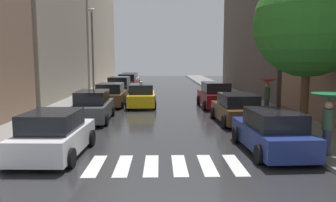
# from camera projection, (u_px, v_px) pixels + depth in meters

# --- Properties ---
(ground_plane) EXTENTS (28.00, 72.00, 0.04)m
(ground_plane) POSITION_uv_depth(u_px,v_px,m) (162.00, 96.00, 31.04)
(ground_plane) COLOR #28282A
(sidewalk_left) EXTENTS (3.00, 72.00, 0.15)m
(sidewalk_left) POSITION_uv_depth(u_px,v_px,m) (92.00, 95.00, 30.87)
(sidewalk_left) COLOR gray
(sidewalk_left) RESTS_ON ground
(sidewalk_right) EXTENTS (3.00, 72.00, 0.15)m
(sidewalk_right) POSITION_uv_depth(u_px,v_px,m) (231.00, 94.00, 31.18)
(sidewalk_right) COLOR gray
(sidewalk_right) RESTS_ON ground
(crosswalk_stripes) EXTENTS (4.95, 2.20, 0.01)m
(crosswalk_stripes) POSITION_uv_depth(u_px,v_px,m) (165.00, 165.00, 10.64)
(crosswalk_stripes) COLOR silver
(crosswalk_stripes) RESTS_ON ground
(building_left_mid) EXTENTS (6.00, 14.46, 14.33)m
(building_left_mid) POSITION_uv_depth(u_px,v_px,m) (32.00, 14.00, 28.01)
(building_left_mid) COLOR #9E9384
(building_left_mid) RESTS_ON ground
(parked_car_left_nearest) EXTENTS (2.22, 4.10, 1.61)m
(parked_car_left_nearest) POSITION_uv_depth(u_px,v_px,m) (54.00, 135.00, 11.57)
(parked_car_left_nearest) COLOR silver
(parked_car_left_nearest) RESTS_ON ground
(parked_car_left_second) EXTENTS (2.08, 4.48, 1.68)m
(parked_car_left_second) POSITION_uv_depth(u_px,v_px,m) (93.00, 107.00, 18.22)
(parked_car_left_second) COLOR #474C51
(parked_car_left_second) RESTS_ON ground
(parked_car_left_third) EXTENTS (2.18, 4.29, 1.66)m
(parked_car_left_third) POSITION_uv_depth(u_px,v_px,m) (111.00, 95.00, 24.03)
(parked_car_left_third) COLOR brown
(parked_car_left_third) RESTS_ON ground
(parked_car_left_fourth) EXTENTS (2.26, 4.73, 1.78)m
(parked_car_left_fourth) POSITION_uv_depth(u_px,v_px,m) (120.00, 87.00, 30.60)
(parked_car_left_fourth) COLOR black
(parked_car_left_fourth) RESTS_ON ground
(parked_car_left_fifth) EXTENTS (2.20, 4.28, 1.79)m
(parked_car_left_fifth) POSITION_uv_depth(u_px,v_px,m) (128.00, 83.00, 36.20)
(parked_car_left_fifth) COLOR maroon
(parked_car_left_fifth) RESTS_ON ground
(parked_car_left_sixth) EXTENTS (2.24, 4.42, 1.66)m
(parked_car_left_sixth) POSITION_uv_depth(u_px,v_px,m) (130.00, 79.00, 42.84)
(parked_car_left_sixth) COLOR #B2B7BF
(parked_car_left_sixth) RESTS_ON ground
(parked_car_right_nearest) EXTENTS (2.16, 4.34, 1.57)m
(parked_car_right_nearest) POSITION_uv_depth(u_px,v_px,m) (272.00, 132.00, 12.08)
(parked_car_right_nearest) COLOR navy
(parked_car_right_nearest) RESTS_ON ground
(parked_car_right_second) EXTENTS (2.31, 4.29, 1.56)m
(parked_car_right_second) POSITION_uv_depth(u_px,v_px,m) (237.00, 109.00, 17.68)
(parked_car_right_second) COLOR brown
(parked_car_right_second) RESTS_ON ground
(parked_car_right_third) EXTENTS (2.19, 4.57, 1.78)m
(parked_car_right_third) POSITION_uv_depth(u_px,v_px,m) (215.00, 95.00, 23.44)
(parked_car_right_third) COLOR maroon
(parked_car_right_third) RESTS_ON ground
(taxi_midroad) EXTENTS (2.18, 4.53, 1.81)m
(taxi_midroad) POSITION_uv_depth(u_px,v_px,m) (141.00, 96.00, 23.76)
(taxi_midroad) COLOR yellow
(taxi_midroad) RESTS_ON ground
(pedestrian_near_tree) EXTENTS (1.12, 1.12, 2.07)m
(pedestrian_near_tree) POSITION_uv_depth(u_px,v_px,m) (267.00, 88.00, 19.73)
(pedestrian_near_tree) COLOR navy
(pedestrian_near_tree) RESTS_ON sidewalk_right
(pedestrian_by_kerb) EXTENTS (1.17, 1.17, 2.10)m
(pedestrian_by_kerb) POSITION_uv_depth(u_px,v_px,m) (329.00, 108.00, 11.10)
(pedestrian_by_kerb) COLOR navy
(pedestrian_by_kerb) RESTS_ON sidewalk_right
(street_tree_right) EXTENTS (4.79, 4.79, 7.22)m
(street_tree_right) POSITION_uv_depth(u_px,v_px,m) (308.00, 23.00, 14.58)
(street_tree_right) COLOR #513823
(street_tree_right) RESTS_ON sidewalk_right
(lamp_post_left) EXTENTS (0.60, 0.28, 7.21)m
(lamp_post_left) POSITION_uv_depth(u_px,v_px,m) (92.00, 48.00, 26.45)
(lamp_post_left) COLOR #595B60
(lamp_post_left) RESTS_ON sidewalk_left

